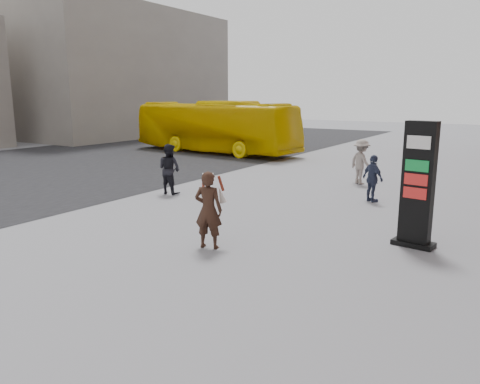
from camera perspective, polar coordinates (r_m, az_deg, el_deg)
The scene contains 9 objects.
ground at distance 11.12m, azimuth -2.66°, elevation -5.49°, with size 100.00×100.00×0.00m, color #9E9EA3.
road at distance 23.72m, azimuth -21.92°, elevation 2.95°, with size 16.00×60.00×0.01m, color black.
bg_building_far at distance 41.61m, azimuth -14.55°, elevation 13.77°, with size 10.00×18.00×10.00m, color gray.
info_pylon at distance 10.83m, azimuth 20.86°, elevation 0.79°, with size 0.93×0.55×2.76m.
woman at distance 10.14m, azimuth -3.85°, elevation -2.08°, with size 0.75×0.71×1.70m.
bus at distance 27.24m, azimuth -3.15°, elevation 7.94°, with size 2.48×10.62×2.96m, color #DFB701.
pedestrian_a at distance 15.93m, azimuth -8.61°, elevation 2.79°, with size 0.82×0.64×1.69m, color black.
pedestrian_b at distance 18.09m, azimuth 14.56°, elevation 3.59°, with size 1.08×0.62×1.67m, color gray.
pedestrian_c at distance 15.12m, azimuth 15.88°, elevation 1.59°, with size 0.87×0.36×1.48m, color #2F3651.
Camera 1 is at (6.09, -8.70, 3.30)m, focal length 35.00 mm.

